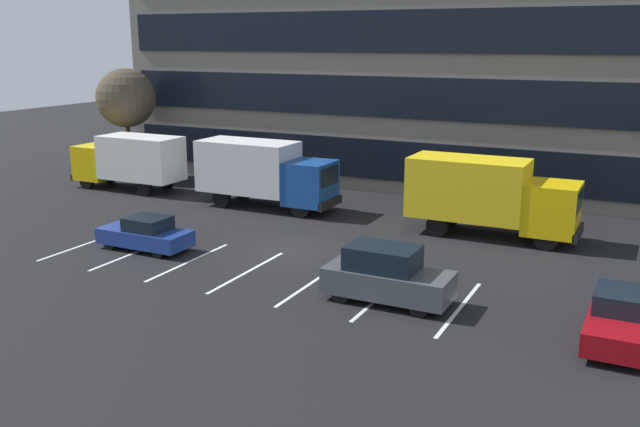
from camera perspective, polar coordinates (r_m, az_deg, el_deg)
The scene contains 10 objects.
ground_plane at distance 29.95m, azimuth -2.46°, elevation -2.90°, with size 120.00×120.00×0.00m, color black.
office_building at distance 45.16m, azimuth 8.87°, elevation 14.29°, with size 37.59×11.85×18.00m.
lot_markings at distance 27.14m, azimuth -5.99°, elevation -4.79°, with size 16.94×5.40×0.01m.
box_truck_yellow at distance 42.70m, azimuth -15.40°, elevation 4.31°, with size 7.06×2.34×3.27m.
box_truck_yellow_all at distance 32.20m, azimuth 13.71°, elevation 1.59°, with size 7.64×2.53×3.54m.
box_truck_blue at distance 36.83m, azimuth -4.65°, elevation 3.49°, with size 7.61×2.52×3.53m.
suv_charcoal at distance 23.84m, azimuth 5.50°, elevation -5.09°, with size 4.36×1.85×1.97m.
sedan_navy at distance 30.55m, azimuth -14.14°, elevation -1.65°, with size 4.06×1.70×1.45m.
sedan_maroon at distance 22.63m, azimuth 23.50°, elevation -7.93°, with size 1.81×4.33×1.55m.
bare_tree at distance 46.31m, azimuth -15.67°, elevation 9.11°, with size 3.73×3.73×7.00m.
Camera 1 is at (13.95, -25.00, 8.80)m, focal length 38.92 mm.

